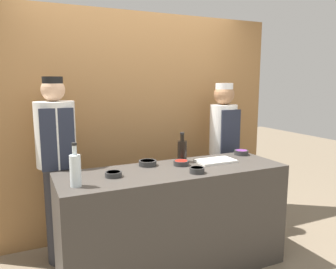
{
  "coord_description": "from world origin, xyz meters",
  "views": [
    {
      "loc": [
        -1.19,
        -2.44,
        1.68
      ],
      "look_at": [
        0.0,
        0.13,
        1.22
      ],
      "focal_mm": 35.0,
      "sensor_mm": 36.0,
      "label": 1
    }
  ],
  "objects_px": {
    "sauce_bowl_purple": "(241,152)",
    "chef_right": "(223,148)",
    "sauce_bowl_green": "(197,170)",
    "bottle_soy": "(182,150)",
    "cutting_board": "(216,161)",
    "sauce_bowl_orange": "(148,163)",
    "bottle_clear": "(75,169)",
    "sauce_bowl_white": "(113,174)",
    "sauce_bowl_red": "(181,163)",
    "chef_left": "(57,164)"
  },
  "relations": [
    {
      "from": "sauce_bowl_purple",
      "to": "chef_right",
      "type": "relative_size",
      "value": 0.09
    },
    {
      "from": "sauce_bowl_green",
      "to": "bottle_soy",
      "type": "distance_m",
      "value": 0.4
    },
    {
      "from": "sauce_bowl_green",
      "to": "sauce_bowl_purple",
      "type": "relative_size",
      "value": 0.87
    },
    {
      "from": "sauce_bowl_purple",
      "to": "cutting_board",
      "type": "distance_m",
      "value": 0.43
    },
    {
      "from": "sauce_bowl_orange",
      "to": "chef_right",
      "type": "relative_size",
      "value": 0.1
    },
    {
      "from": "sauce_bowl_orange",
      "to": "bottle_clear",
      "type": "height_order",
      "value": "bottle_clear"
    },
    {
      "from": "sauce_bowl_orange",
      "to": "bottle_soy",
      "type": "relative_size",
      "value": 0.57
    },
    {
      "from": "sauce_bowl_orange",
      "to": "bottle_soy",
      "type": "bearing_deg",
      "value": -0.64
    },
    {
      "from": "sauce_bowl_white",
      "to": "sauce_bowl_red",
      "type": "bearing_deg",
      "value": 7.91
    },
    {
      "from": "sauce_bowl_green",
      "to": "chef_left",
      "type": "distance_m",
      "value": 1.27
    },
    {
      "from": "sauce_bowl_orange",
      "to": "chef_left",
      "type": "bearing_deg",
      "value": 152.1
    },
    {
      "from": "cutting_board",
      "to": "sauce_bowl_purple",
      "type": "bearing_deg",
      "value": 19.4
    },
    {
      "from": "sauce_bowl_purple",
      "to": "bottle_clear",
      "type": "bearing_deg",
      "value": -169.12
    },
    {
      "from": "sauce_bowl_green",
      "to": "sauce_bowl_purple",
      "type": "distance_m",
      "value": 0.84
    },
    {
      "from": "sauce_bowl_green",
      "to": "chef_left",
      "type": "height_order",
      "value": "chef_left"
    },
    {
      "from": "bottle_clear",
      "to": "chef_right",
      "type": "relative_size",
      "value": 0.19
    },
    {
      "from": "sauce_bowl_green",
      "to": "chef_left",
      "type": "xyz_separation_m",
      "value": [
        -1.01,
        0.77,
        -0.03
      ]
    },
    {
      "from": "sauce_bowl_red",
      "to": "bottle_clear",
      "type": "bearing_deg",
      "value": -167.59
    },
    {
      "from": "sauce_bowl_purple",
      "to": "sauce_bowl_white",
      "type": "bearing_deg",
      "value": -171.55
    },
    {
      "from": "sauce_bowl_purple",
      "to": "bottle_soy",
      "type": "xyz_separation_m",
      "value": [
        -0.68,
        -0.0,
        0.08
      ]
    },
    {
      "from": "cutting_board",
      "to": "chef_right",
      "type": "relative_size",
      "value": 0.22
    },
    {
      "from": "chef_left",
      "to": "cutting_board",
      "type": "bearing_deg",
      "value": -21.31
    },
    {
      "from": "bottle_soy",
      "to": "bottle_clear",
      "type": "bearing_deg",
      "value": -162.41
    },
    {
      "from": "sauce_bowl_green",
      "to": "bottle_soy",
      "type": "relative_size",
      "value": 0.45
    },
    {
      "from": "sauce_bowl_red",
      "to": "cutting_board",
      "type": "distance_m",
      "value": 0.35
    },
    {
      "from": "chef_left",
      "to": "sauce_bowl_purple",
      "type": "bearing_deg",
      "value": -12.4
    },
    {
      "from": "sauce_bowl_white",
      "to": "sauce_bowl_orange",
      "type": "bearing_deg",
      "value": 29.28
    },
    {
      "from": "sauce_bowl_purple",
      "to": "bottle_clear",
      "type": "height_order",
      "value": "bottle_clear"
    },
    {
      "from": "cutting_board",
      "to": "sauce_bowl_white",
      "type": "bearing_deg",
      "value": -176.22
    },
    {
      "from": "sauce_bowl_purple",
      "to": "chef_right",
      "type": "height_order",
      "value": "chef_right"
    },
    {
      "from": "sauce_bowl_red",
      "to": "bottle_soy",
      "type": "distance_m",
      "value": 0.16
    },
    {
      "from": "bottle_soy",
      "to": "bottle_clear",
      "type": "height_order",
      "value": "bottle_clear"
    },
    {
      "from": "chef_right",
      "to": "bottle_soy",
      "type": "bearing_deg",
      "value": -151.58
    },
    {
      "from": "sauce_bowl_orange",
      "to": "sauce_bowl_white",
      "type": "distance_m",
      "value": 0.42
    },
    {
      "from": "sauce_bowl_red",
      "to": "sauce_bowl_white",
      "type": "height_order",
      "value": "sauce_bowl_red"
    },
    {
      "from": "sauce_bowl_purple",
      "to": "chef_right",
      "type": "bearing_deg",
      "value": 84.51
    },
    {
      "from": "sauce_bowl_white",
      "to": "sauce_bowl_purple",
      "type": "xyz_separation_m",
      "value": [
        1.39,
        0.21,
        0.0
      ]
    },
    {
      "from": "bottle_soy",
      "to": "chef_left",
      "type": "bearing_deg",
      "value": 160.03
    },
    {
      "from": "sauce_bowl_green",
      "to": "bottle_soy",
      "type": "xyz_separation_m",
      "value": [
        0.06,
        0.39,
        0.08
      ]
    },
    {
      "from": "sauce_bowl_purple",
      "to": "chef_left",
      "type": "height_order",
      "value": "chef_left"
    },
    {
      "from": "sauce_bowl_orange",
      "to": "cutting_board",
      "type": "height_order",
      "value": "sauce_bowl_orange"
    },
    {
      "from": "chef_left",
      "to": "chef_right",
      "type": "relative_size",
      "value": 1.04
    },
    {
      "from": "sauce_bowl_purple",
      "to": "chef_left",
      "type": "distance_m",
      "value": 1.79
    },
    {
      "from": "bottle_soy",
      "to": "chef_right",
      "type": "height_order",
      "value": "chef_right"
    },
    {
      "from": "sauce_bowl_red",
      "to": "bottle_clear",
      "type": "xyz_separation_m",
      "value": [
        -0.95,
        -0.21,
        0.1
      ]
    },
    {
      "from": "sauce_bowl_green",
      "to": "sauce_bowl_white",
      "type": "bearing_deg",
      "value": 164.33
    },
    {
      "from": "bottle_soy",
      "to": "cutting_board",
      "type": "bearing_deg",
      "value": -26.19
    },
    {
      "from": "bottle_soy",
      "to": "chef_right",
      "type": "relative_size",
      "value": 0.17
    },
    {
      "from": "sauce_bowl_white",
      "to": "sauce_bowl_purple",
      "type": "height_order",
      "value": "sauce_bowl_purple"
    },
    {
      "from": "sauce_bowl_white",
      "to": "bottle_clear",
      "type": "distance_m",
      "value": 0.35
    }
  ]
}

